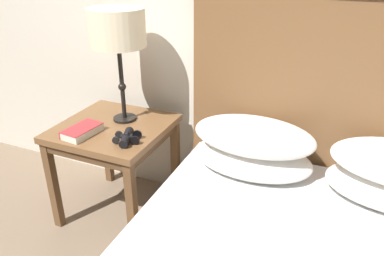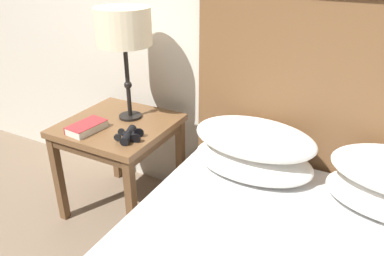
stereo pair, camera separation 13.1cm
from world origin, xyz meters
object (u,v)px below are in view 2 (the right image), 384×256
Objects in this scene: nightstand at (119,135)px; table_lamp at (123,29)px; book_on_nightstand at (86,127)px; binoculars_pair at (129,135)px.

table_lamp reaches higher than nightstand.
nightstand is 0.59m from table_lamp.
table_lamp is at bearing 68.11° from book_on_nightstand.
nightstand is 0.20m from book_on_nightstand.
table_lamp reaches higher than book_on_nightstand.
table_lamp is 2.83× the size of book_on_nightstand.
table_lamp is at bearing 124.92° from binoculars_pair.
book_on_nightstand is at bearing -111.89° from table_lamp.
table_lamp is at bearing 77.71° from nightstand.
binoculars_pair is at bearing -55.08° from table_lamp.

